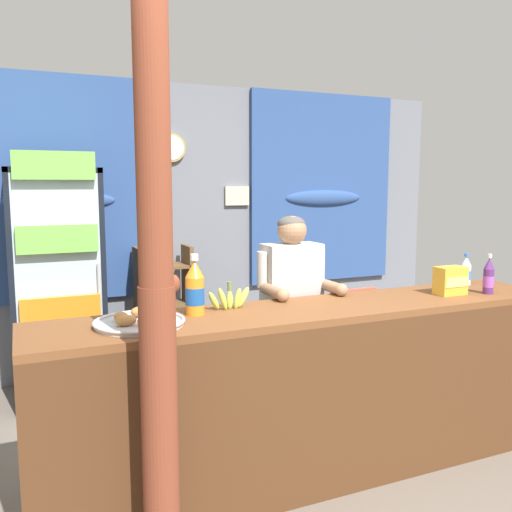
{
  "coord_description": "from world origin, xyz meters",
  "views": [
    {
      "loc": [
        -1.53,
        -2.14,
        1.69
      ],
      "look_at": [
        -0.13,
        1.05,
        1.23
      ],
      "focal_mm": 38.2,
      "sensor_mm": 36.0,
      "label": 1
    }
  ],
  "objects_px": {
    "drink_fridge": "(56,268)",
    "snack_box_choco_powder": "(450,281)",
    "soda_bottle_grape_soda": "(489,277)",
    "pastry_tray": "(140,321)",
    "banana_bunch": "(230,299)",
    "bottle_shelf_rack": "(164,309)",
    "timber_post": "(157,298)",
    "shopkeeper": "(292,301)",
    "plastic_lawn_chair": "(343,330)",
    "soda_bottle_water": "(466,271)",
    "stall_counter": "(327,379)",
    "soda_bottle_orange_soda": "(195,289)"
  },
  "relations": [
    {
      "from": "stall_counter",
      "to": "shopkeeper",
      "type": "relative_size",
      "value": 2.13
    },
    {
      "from": "stall_counter",
      "to": "drink_fridge",
      "type": "bearing_deg",
      "value": 123.94
    },
    {
      "from": "soda_bottle_water",
      "to": "timber_post",
      "type": "bearing_deg",
      "value": -164.96
    },
    {
      "from": "stall_counter",
      "to": "shopkeeper",
      "type": "bearing_deg",
      "value": 82.54
    },
    {
      "from": "shopkeeper",
      "to": "soda_bottle_water",
      "type": "xyz_separation_m",
      "value": [
        1.2,
        -0.28,
        0.16
      ]
    },
    {
      "from": "plastic_lawn_chair",
      "to": "stall_counter",
      "type": "bearing_deg",
      "value": -126.26
    },
    {
      "from": "snack_box_choco_powder",
      "to": "shopkeeper",
      "type": "bearing_deg",
      "value": 149.83
    },
    {
      "from": "plastic_lawn_chair",
      "to": "snack_box_choco_powder",
      "type": "relative_size",
      "value": 4.52
    },
    {
      "from": "timber_post",
      "to": "drink_fridge",
      "type": "height_order",
      "value": "timber_post"
    },
    {
      "from": "bottle_shelf_rack",
      "to": "timber_post",
      "type": "bearing_deg",
      "value": -104.52
    },
    {
      "from": "plastic_lawn_chair",
      "to": "soda_bottle_water",
      "type": "xyz_separation_m",
      "value": [
        0.4,
        -0.9,
        0.6
      ]
    },
    {
      "from": "soda_bottle_orange_soda",
      "to": "drink_fridge",
      "type": "bearing_deg",
      "value": 109.11
    },
    {
      "from": "bottle_shelf_rack",
      "to": "soda_bottle_grape_soda",
      "type": "relative_size",
      "value": 4.51
    },
    {
      "from": "stall_counter",
      "to": "timber_post",
      "type": "height_order",
      "value": "timber_post"
    },
    {
      "from": "snack_box_choco_powder",
      "to": "banana_bunch",
      "type": "xyz_separation_m",
      "value": [
        -1.42,
        0.18,
        -0.03
      ]
    },
    {
      "from": "banana_bunch",
      "to": "shopkeeper",
      "type": "bearing_deg",
      "value": 29.76
    },
    {
      "from": "stall_counter",
      "to": "bottle_shelf_rack",
      "type": "height_order",
      "value": "bottle_shelf_rack"
    },
    {
      "from": "bottle_shelf_rack",
      "to": "shopkeeper",
      "type": "bearing_deg",
      "value": -72.86
    },
    {
      "from": "shopkeeper",
      "to": "bottle_shelf_rack",
      "type": "bearing_deg",
      "value": 107.14
    },
    {
      "from": "stall_counter",
      "to": "banana_bunch",
      "type": "xyz_separation_m",
      "value": [
        -0.48,
        0.26,
        0.45
      ]
    },
    {
      "from": "drink_fridge",
      "to": "soda_bottle_water",
      "type": "relative_size",
      "value": 8.78
    },
    {
      "from": "bottle_shelf_rack",
      "to": "pastry_tray",
      "type": "xyz_separation_m",
      "value": [
        -0.62,
        -2.0,
        0.42
      ]
    },
    {
      "from": "bottle_shelf_rack",
      "to": "shopkeeper",
      "type": "distance_m",
      "value": 1.63
    },
    {
      "from": "stall_counter",
      "to": "soda_bottle_water",
      "type": "relative_size",
      "value": 14.49
    },
    {
      "from": "plastic_lawn_chair",
      "to": "pastry_tray",
      "type": "xyz_separation_m",
      "value": [
        -1.89,
        -1.09,
        0.53
      ]
    },
    {
      "from": "plastic_lawn_chair",
      "to": "soda_bottle_water",
      "type": "height_order",
      "value": "soda_bottle_water"
    },
    {
      "from": "shopkeeper",
      "to": "snack_box_choco_powder",
      "type": "xyz_separation_m",
      "value": [
        0.86,
        -0.5,
        0.15
      ]
    },
    {
      "from": "shopkeeper",
      "to": "snack_box_choco_powder",
      "type": "bearing_deg",
      "value": -30.17
    },
    {
      "from": "banana_bunch",
      "to": "plastic_lawn_chair",
      "type": "bearing_deg",
      "value": 34.61
    },
    {
      "from": "bottle_shelf_rack",
      "to": "soda_bottle_water",
      "type": "height_order",
      "value": "soda_bottle_water"
    },
    {
      "from": "soda_bottle_grape_soda",
      "to": "shopkeeper",
      "type": "bearing_deg",
      "value": 152.28
    },
    {
      "from": "soda_bottle_orange_soda",
      "to": "soda_bottle_grape_soda",
      "type": "relative_size",
      "value": 1.27
    },
    {
      "from": "drink_fridge",
      "to": "shopkeeper",
      "type": "distance_m",
      "value": 1.9
    },
    {
      "from": "bottle_shelf_rack",
      "to": "stall_counter",
      "type": "bearing_deg",
      "value": -79.35
    },
    {
      "from": "drink_fridge",
      "to": "bottle_shelf_rack",
      "type": "relative_size",
      "value": 1.67
    },
    {
      "from": "drink_fridge",
      "to": "snack_box_choco_powder",
      "type": "height_order",
      "value": "drink_fridge"
    },
    {
      "from": "soda_bottle_water",
      "to": "soda_bottle_grape_soda",
      "type": "xyz_separation_m",
      "value": [
        -0.11,
        -0.3,
        0.02
      ]
    },
    {
      "from": "shopkeeper",
      "to": "soda_bottle_orange_soda",
      "type": "height_order",
      "value": "shopkeeper"
    },
    {
      "from": "stall_counter",
      "to": "banana_bunch",
      "type": "height_order",
      "value": "banana_bunch"
    },
    {
      "from": "timber_post",
      "to": "shopkeeper",
      "type": "distance_m",
      "value": 1.45
    },
    {
      "from": "soda_bottle_orange_soda",
      "to": "stall_counter",
      "type": "bearing_deg",
      "value": -17.01
    },
    {
      "from": "bottle_shelf_rack",
      "to": "pastry_tray",
      "type": "distance_m",
      "value": 2.13
    },
    {
      "from": "snack_box_choco_powder",
      "to": "soda_bottle_grape_soda",
      "type": "bearing_deg",
      "value": -17.96
    },
    {
      "from": "stall_counter",
      "to": "drink_fridge",
      "type": "relative_size",
      "value": 1.65
    },
    {
      "from": "timber_post",
      "to": "bottle_shelf_rack",
      "type": "relative_size",
      "value": 2.21
    },
    {
      "from": "pastry_tray",
      "to": "soda_bottle_water",
      "type": "bearing_deg",
      "value": 4.7
    },
    {
      "from": "timber_post",
      "to": "plastic_lawn_chair",
      "type": "xyz_separation_m",
      "value": [
        1.9,
        1.52,
        -0.73
      ]
    },
    {
      "from": "soda_bottle_grape_soda",
      "to": "pastry_tray",
      "type": "xyz_separation_m",
      "value": [
        -2.18,
        0.11,
        -0.09
      ]
    },
    {
      "from": "bottle_shelf_rack",
      "to": "plastic_lawn_chair",
      "type": "relative_size",
      "value": 1.34
    },
    {
      "from": "bottle_shelf_rack",
      "to": "banana_bunch",
      "type": "relative_size",
      "value": 4.31
    }
  ]
}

